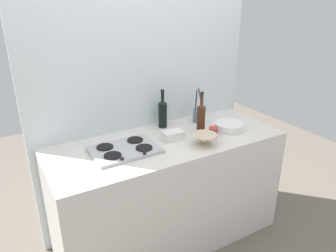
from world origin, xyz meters
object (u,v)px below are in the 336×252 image
wine_bottle_leftmost (201,117)px  butter_dish (173,135)px  condiment_jar_front (213,132)px  wine_bottle_mid_left (163,113)px  stovetop_hob (125,149)px  utensil_crock (198,115)px  mixing_bowl (204,139)px  plate_stack (229,126)px

wine_bottle_leftmost → butter_dish: 0.28m
condiment_jar_front → wine_bottle_mid_left: bearing=123.1°
stovetop_hob → utensil_crock: bearing=14.9°
wine_bottle_mid_left → butter_dish: size_ratio=2.05×
stovetop_hob → wine_bottle_leftmost: bearing=0.8°
wine_bottle_mid_left → mixing_bowl: 0.47m
stovetop_hob → wine_bottle_leftmost: (0.66, 0.01, 0.11)m
wine_bottle_leftmost → mixing_bowl: 0.25m
condiment_jar_front → butter_dish: bearing=159.3°
stovetop_hob → plate_stack: size_ratio=1.92×
butter_dish → condiment_jar_front: (0.30, -0.11, 0.00)m
plate_stack → mixing_bowl: size_ratio=1.28×
plate_stack → mixing_bowl: 0.37m
utensil_crock → condiment_jar_front: utensil_crock is taller
utensil_crock → butter_dish: bearing=-151.5°
wine_bottle_mid_left → mixing_bowl: (0.09, -0.46, -0.08)m
condiment_jar_front → plate_stack: bearing=12.8°
plate_stack → mixing_bowl: (-0.34, -0.13, 0.02)m
utensil_crock → wine_bottle_leftmost: bearing=-120.5°
plate_stack → wine_bottle_mid_left: 0.55m
plate_stack → utensil_crock: bearing=112.0°
plate_stack → wine_bottle_mid_left: bearing=143.2°
stovetop_hob → wine_bottle_leftmost: size_ratio=1.40×
stovetop_hob → plate_stack: plate_stack is taller
butter_dish → utensil_crock: utensil_crock is taller
wine_bottle_mid_left → butter_dish: (-0.06, -0.26, -0.09)m
butter_dish → wine_bottle_mid_left: bearing=77.7°
plate_stack → butter_dish: (-0.49, 0.07, 0.00)m
wine_bottle_leftmost → wine_bottle_mid_left: wine_bottle_leftmost is taller
stovetop_hob → mixing_bowl: (0.54, -0.20, 0.03)m
wine_bottle_leftmost → stovetop_hob: bearing=-179.2°
plate_stack → mixing_bowl: mixing_bowl is taller
wine_bottle_mid_left → utensil_crock: size_ratio=1.08×
butter_dish → plate_stack: bearing=-7.9°
mixing_bowl → plate_stack: bearing=20.4°
stovetop_hob → wine_bottle_mid_left: 0.53m
stovetop_hob → condiment_jar_front: condiment_jar_front is taller
wine_bottle_mid_left → condiment_jar_front: wine_bottle_mid_left is taller
condiment_jar_front → mixing_bowl: bearing=-150.5°
butter_dish → condiment_jar_front: condiment_jar_front is taller
butter_dish → mixing_bowl: bearing=-53.0°
utensil_crock → condiment_jar_front: bearing=-104.7°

